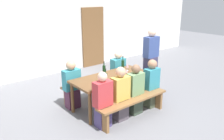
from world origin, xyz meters
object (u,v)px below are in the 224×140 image
seated_guest_near_3 (151,84)px  standing_host (150,62)px  wine_bottle_0 (123,65)px  wine_glass_1 (126,71)px  seated_guest_near_1 (120,95)px  seated_guest_far_0 (72,86)px  bench_near (133,103)px  seated_guest_near_0 (103,101)px  wooden_door (93,37)px  tasting_table (112,80)px  wine_bottle_2 (106,78)px  wine_glass_0 (127,66)px  seated_guest_far_1 (118,74)px  seated_guest_near_2 (135,91)px  bench_far (94,84)px  wine_bottle_1 (104,71)px

seated_guest_near_3 → standing_host: bearing=-46.3°
wine_bottle_0 → wine_glass_1: wine_bottle_0 is taller
seated_guest_near_1 → seated_guest_far_0: bearing=23.9°
bench_near → seated_guest_near_0: seated_guest_near_0 is taller
seated_guest_near_0 → wooden_door: bearing=-32.9°
seated_guest_far_0 → tasting_table: bearing=52.6°
seated_guest_near_3 → seated_guest_far_0: size_ratio=1.00×
wine_bottle_2 → seated_guest_near_3: size_ratio=0.30×
bench_near → seated_guest_near_1: size_ratio=1.53×
wine_glass_0 → wine_bottle_2: bearing=-158.3°
wine_glass_0 → seated_guest_near_1: bearing=-140.9°
wine_bottle_0 → wine_glass_0: bearing=-68.3°
wine_glass_0 → seated_guest_far_1: (0.11, 0.46, -0.34)m
bench_near → seated_guest_near_3: (0.71, 0.15, 0.20)m
wooden_door → seated_guest_far_1: size_ratio=1.86×
wooden_door → standing_host: bearing=-95.9°
wine_glass_0 → wine_glass_1: wine_glass_0 is taller
wine_glass_1 → seated_guest_near_2: size_ratio=0.13×
bench_near → seated_guest_near_1: 0.34m
seated_guest_near_1 → standing_host: (1.56, 0.59, 0.28)m
bench_far → wine_glass_0: 0.98m
wooden_door → wine_bottle_1: 3.43m
bench_far → seated_guest_far_0: seated_guest_far_0 is taller
seated_guest_near_2 → seated_guest_far_1: seated_guest_far_1 is taller
wine_bottle_1 → standing_host: 1.46m
seated_guest_near_1 → seated_guest_far_1: bearing=-39.0°
seated_guest_near_0 → wine_bottle_0: bearing=-57.7°
wine_bottle_0 → wine_bottle_1: size_ratio=1.01×
wooden_door → seated_guest_near_0: 4.32m
standing_host → tasting_table: bearing=1.8°
wine_bottle_2 → wine_glass_1: 0.71m
wine_bottle_2 → seated_guest_far_0: 0.96m
bench_near → wine_glass_0: size_ratio=10.13×
seated_guest_far_0 → bench_far: bearing=101.7°
wooden_door → wine_bottle_2: wooden_door is taller
wine_glass_0 → seated_guest_near_3: (0.16, -0.64, -0.33)m
wine_bottle_0 → standing_host: (0.83, -0.16, -0.05)m
wine_glass_1 → seated_guest_far_1: seated_guest_far_1 is taller
bench_far → wine_bottle_0: size_ratio=5.03×
wine_bottle_1 → standing_host: size_ratio=0.20×
seated_guest_near_1 → seated_guest_near_2: size_ratio=1.03×
wine_bottle_1 → wooden_door: bearing=58.8°
bench_far → seated_guest_near_0: 1.44m
tasting_table → bench_far: tasting_table is taller
wine_bottle_1 → tasting_table: bearing=-43.7°
seated_guest_near_2 → seated_guest_near_3: (0.52, -0.00, 0.02)m
wine_bottle_0 → bench_near: bearing=-119.3°
wine_bottle_2 → seated_guest_near_2: bearing=-22.6°
bench_far → seated_guest_near_1: (-0.23, -1.25, 0.20)m
seated_guest_near_2 → wine_bottle_0: bearing=-22.5°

